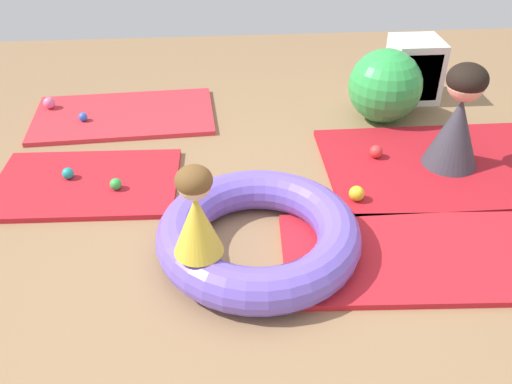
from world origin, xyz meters
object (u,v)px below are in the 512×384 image
(inflatable_cushion, at_px, (259,234))
(play_ball_red, at_px, (376,152))
(play_ball_blue, at_px, (83,117))
(adult_seated, at_px, (459,118))
(play_ball_pink, at_px, (49,103))
(storage_cube, at_px, (415,70))
(child_in_yellow, at_px, (196,212))
(play_ball_teal, at_px, (68,173))
(exercise_ball_large, at_px, (385,86))
(play_ball_green, at_px, (116,184))
(play_ball_yellow, at_px, (357,193))

(inflatable_cushion, xyz_separation_m, play_ball_red, (0.99, 1.00, -0.04))
(inflatable_cushion, relative_size, play_ball_blue, 16.63)
(adult_seated, xyz_separation_m, play_ball_pink, (-3.25, 1.22, -0.33))
(play_ball_red, bearing_deg, play_ball_pink, 158.22)
(storage_cube, bearing_deg, child_in_yellow, -129.60)
(child_in_yellow, distance_m, adult_seated, 2.20)
(play_ball_teal, distance_m, exercise_ball_large, 2.69)
(inflatable_cushion, bearing_deg, play_ball_red, 45.05)
(play_ball_green, relative_size, exercise_ball_large, 0.13)
(child_in_yellow, bearing_deg, exercise_ball_large, -116.47)
(play_ball_green, bearing_deg, play_ball_teal, 154.99)
(play_ball_red, bearing_deg, play_ball_green, -171.62)
(play_ball_green, distance_m, play_ball_pink, 1.57)
(play_ball_green, height_order, storage_cube, storage_cube)
(adult_seated, bearing_deg, play_ball_green, 165.55)
(inflatable_cushion, relative_size, storage_cube, 2.22)
(adult_seated, relative_size, play_ball_blue, 10.64)
(play_ball_red, distance_m, play_ball_teal, 2.32)
(child_in_yellow, xyz_separation_m, exercise_ball_large, (1.58, 1.99, -0.21))
(play_ball_teal, relative_size, play_ball_pink, 0.80)
(play_ball_blue, bearing_deg, storage_cube, 5.96)
(inflatable_cushion, bearing_deg, child_in_yellow, -141.62)
(exercise_ball_large, height_order, storage_cube, exercise_ball_large)
(play_ball_pink, distance_m, exercise_ball_large, 2.98)
(child_in_yellow, xyz_separation_m, play_ball_teal, (-0.97, 1.16, -0.45))
(adult_seated, height_order, play_ball_red, adult_seated)
(exercise_ball_large, distance_m, storage_cube, 0.57)
(play_ball_red, distance_m, play_ball_green, 1.97)
(inflatable_cushion, bearing_deg, play_ball_yellow, 31.82)
(child_in_yellow, xyz_separation_m, adult_seated, (1.88, 1.14, -0.10))
(play_ball_teal, xyz_separation_m, play_ball_green, (0.37, -0.17, 0.00))
(adult_seated, height_order, play_ball_yellow, adult_seated)
(play_ball_red, bearing_deg, play_ball_yellow, -116.97)
(play_ball_yellow, xyz_separation_m, exercise_ball_large, (0.52, 1.27, 0.22))
(inflatable_cushion, height_order, play_ball_red, inflatable_cushion)
(play_ball_teal, bearing_deg, play_ball_yellow, -12.14)
(inflatable_cushion, bearing_deg, adult_seated, 29.46)
(play_ball_blue, relative_size, play_ball_green, 0.89)
(play_ball_pink, bearing_deg, play_ball_blue, -38.78)
(play_ball_yellow, relative_size, play_ball_red, 1.06)
(inflatable_cushion, relative_size, play_ball_red, 12.36)
(adult_seated, bearing_deg, child_in_yellow, -166.71)
(play_ball_yellow, distance_m, play_ball_red, 0.62)
(play_ball_teal, height_order, exercise_ball_large, exercise_ball_large)
(exercise_ball_large, bearing_deg, play_ball_teal, -161.97)
(play_ball_yellow, height_order, play_ball_pink, play_ball_yellow)
(play_ball_red, height_order, play_ball_pink, play_ball_pink)
(play_ball_yellow, bearing_deg, play_ball_green, 170.91)
(play_ball_green, xyz_separation_m, exercise_ball_large, (2.19, 1.00, 0.23))
(inflatable_cushion, distance_m, storage_cube, 2.68)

